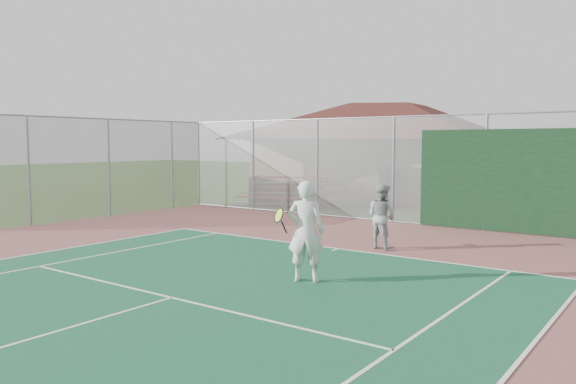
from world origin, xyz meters
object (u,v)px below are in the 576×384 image
Objects in this scene: bleachers at (283,190)px; player_white_front at (305,232)px; clubhouse at (389,142)px; player_grey_back at (382,217)px.

player_white_front reaches higher than bleachers.
bleachers is 13.15m from player_white_front.
player_white_front is (6.08, -15.92, -1.73)m from clubhouse.
clubhouse is at bearing 47.30° from bleachers.
clubhouse reaches higher than player_grey_back.
bleachers is at bearing -76.10° from player_white_front.
player_white_front is 3.93m from player_grey_back.
bleachers is (-2.11, -5.63, -2.06)m from clubhouse.
clubhouse reaches higher than bleachers.
clubhouse is 3.62× the size of bleachers.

